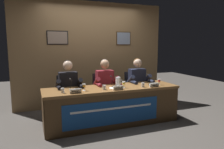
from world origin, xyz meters
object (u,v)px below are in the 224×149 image
(chair_left, at_px, (68,98))
(water_pitcher_central, at_px, (118,82))
(water_cup_center, at_px, (104,88))
(panelist_right, at_px, (139,82))
(water_cup_right, at_px, (143,85))
(chair_center, at_px, (103,95))
(panelist_left, at_px, (69,87))
(juice_glass_right, at_px, (159,81))
(panelist_center, at_px, (106,84))
(water_cup_left, at_px, (63,91))
(nameplate_center, at_px, (118,88))
(chair_right, at_px, (134,92))
(conference_table, at_px, (114,100))
(microphone_left, at_px, (71,87))
(microphone_center, at_px, (113,83))
(nameplate_right, at_px, (154,85))
(nameplate_left, at_px, (76,91))
(microphone_right, at_px, (149,81))
(document_stack_center, at_px, (115,88))
(juice_glass_left, at_px, (84,86))
(juice_glass_center, at_px, (124,83))

(chair_left, height_order, water_pitcher_central, water_pitcher_central)
(water_cup_center, xyz_separation_m, panelist_right, (1.00, 0.52, -0.04))
(water_cup_center, bearing_deg, water_cup_right, -2.86)
(chair_center, bearing_deg, water_cup_right, -53.23)
(panelist_left, height_order, juice_glass_right, panelist_left)
(panelist_center, bearing_deg, chair_left, 165.59)
(water_pitcher_central, bearing_deg, water_cup_left, -171.80)
(nameplate_center, height_order, chair_right, chair_right)
(conference_table, relative_size, juice_glass_right, 21.25)
(microphone_left, height_order, water_cup_center, microphone_left)
(microphone_center, distance_m, nameplate_right, 0.82)
(panelist_left, relative_size, nameplate_left, 6.33)
(water_cup_left, xyz_separation_m, chair_right, (1.75, 0.72, -0.31))
(juice_glass_right, bearing_deg, chair_center, 145.04)
(panelist_left, height_order, water_cup_left, panelist_left)
(chair_left, xyz_separation_m, microphone_right, (1.59, -0.59, 0.35))
(chair_right, xyz_separation_m, document_stack_center, (-0.77, -0.69, 0.28))
(panelist_left, distance_m, water_cup_right, 1.46)
(nameplate_left, xyz_separation_m, microphone_center, (0.78, 0.28, 0.03))
(water_cup_right, bearing_deg, juice_glass_left, 175.25)
(juice_glass_left, height_order, juice_glass_right, same)
(nameplate_center, distance_m, nameplate_right, 0.77)
(panelist_center, height_order, juice_glass_right, panelist_center)
(panelist_right, bearing_deg, chair_right, 90.00)
(water_cup_center, bearing_deg, chair_right, 36.02)
(microphone_left, distance_m, water_cup_center, 0.60)
(juice_glass_right, relative_size, water_pitcher_central, 0.59)
(document_stack_center, bearing_deg, microphone_center, 88.55)
(water_cup_right, relative_size, microphone_right, 0.39)
(chair_left, bearing_deg, water_cup_left, -105.00)
(chair_center, height_order, microphone_center, microphone_center)
(juice_glass_center, bearing_deg, microphone_center, 137.72)
(juice_glass_center, distance_m, chair_right, 0.98)
(panelist_right, distance_m, microphone_right, 0.40)
(nameplate_center, distance_m, panelist_right, 0.99)
(nameplate_center, bearing_deg, microphone_left, 164.29)
(water_cup_center, xyz_separation_m, juice_glass_right, (1.21, 0.03, 0.05))
(panelist_center, xyz_separation_m, juice_glass_right, (0.99, -0.49, 0.09))
(panelist_center, bearing_deg, conference_table, -90.42)
(chair_left, xyz_separation_m, panelist_left, (-0.00, -0.20, 0.28))
(conference_table, xyz_separation_m, chair_left, (-0.78, 0.66, -0.04))
(water_cup_left, height_order, microphone_right, microphone_right)
(microphone_right, bearing_deg, water_pitcher_central, 177.20)
(water_cup_left, relative_size, document_stack_center, 0.36)
(chair_left, bearing_deg, panelist_right, -7.32)
(water_cup_right, bearing_deg, microphone_right, 35.69)
(juice_glass_right, relative_size, water_cup_right, 1.46)
(microphone_left, bearing_deg, microphone_right, 0.48)
(nameplate_right, relative_size, water_cup_right, 2.35)
(juice_glass_center, relative_size, water_cup_right, 1.46)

